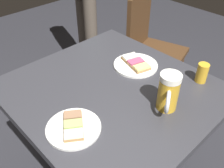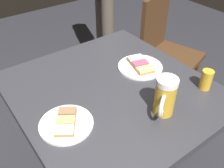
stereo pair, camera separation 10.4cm
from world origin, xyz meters
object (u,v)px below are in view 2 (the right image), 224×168
at_px(beer_glass_small, 206,80).
at_px(cafe_chair, 165,48).
at_px(beer_mug, 165,97).
at_px(plate_near, 140,66).
at_px(plate_far, 66,123).

height_order(beer_glass_small, cafe_chair, cafe_chair).
bearing_deg(cafe_chair, beer_mug, 25.15).
distance_m(beer_mug, cafe_chair, 1.03).
bearing_deg(beer_mug, plate_near, -115.80).
distance_m(plate_far, beer_glass_small, 0.59).
distance_m(beer_glass_small, cafe_chair, 0.86).
bearing_deg(plate_near, beer_glass_small, 112.84).
relative_size(beer_glass_small, cafe_chair, 0.10).
height_order(plate_near, beer_glass_small, beer_glass_small).
height_order(plate_far, cafe_chair, cafe_chair).
distance_m(plate_near, beer_glass_small, 0.30).
xyz_separation_m(plate_far, beer_mug, (-0.32, 0.16, 0.07)).
bearing_deg(beer_glass_small, beer_mug, 0.07).
height_order(plate_near, cafe_chair, cafe_chair).
xyz_separation_m(beer_glass_small, cafe_chair, (-0.48, -0.65, -0.31)).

